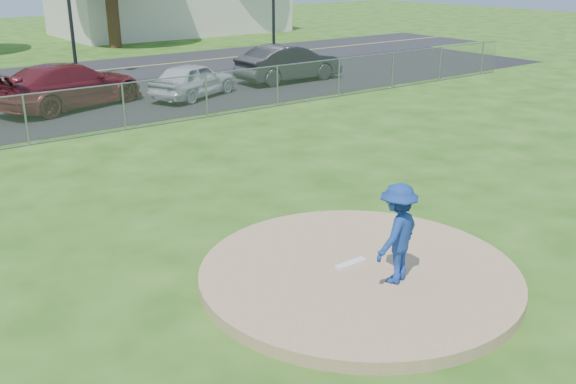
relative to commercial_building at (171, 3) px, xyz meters
name	(u,v)px	position (x,y,z in m)	size (l,w,h in m)	color
ground	(121,149)	(-16.00, -28.00, -2.16)	(120.00, 120.00, 0.00)	#255011
pitchers_mound	(359,274)	(-16.00, -38.00, -2.06)	(5.40, 5.40, 0.20)	#A6835B
pitching_rubber	(351,263)	(-16.00, -37.80, -1.94)	(0.60, 0.15, 0.04)	white
chain_link_fence	(93,111)	(-16.00, -26.00, -1.41)	(40.00, 0.06, 1.50)	gray
parking_lot	(49,110)	(-16.00, -21.50, -2.15)	(50.00, 8.00, 0.01)	black
commercial_building	(171,3)	(0.00, 0.00, 0.00)	(16.40, 9.40, 4.30)	beige
pitcher	(397,233)	(-15.82, -38.65, -1.13)	(1.07, 0.61, 1.65)	navy
parked_car_darkred	(70,85)	(-15.20, -21.61, -1.33)	(2.30, 5.65, 1.64)	maroon
parked_car_pearl	(193,80)	(-10.69, -22.67, -1.46)	(1.62, 4.04, 1.38)	silver
parked_car_charcoal	(289,63)	(-5.46, -22.01, -1.34)	(1.71, 4.90, 1.61)	#242427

